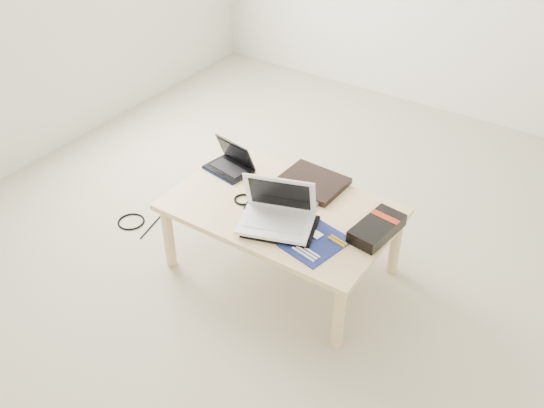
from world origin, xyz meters
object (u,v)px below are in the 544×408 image
Objects in this scene: coffee_table at (281,215)px; gpu_box at (377,228)px; white_laptop at (277,213)px; netbook at (231,163)px.

coffee_table is 3.60× the size of gpu_box.
white_laptop is at bearing -65.39° from coffee_table.
netbook is 0.54m from white_laptop.
gpu_box is at bearing -4.03° from netbook.
netbook is at bearing 175.97° from gpu_box.
gpu_box is (0.48, 0.07, 0.08)m from coffee_table.
netbook reaches higher than gpu_box.
white_laptop is (0.06, -0.13, 0.12)m from coffee_table.
white_laptop is at bearing -29.24° from netbook.
netbook is 0.89m from gpu_box.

